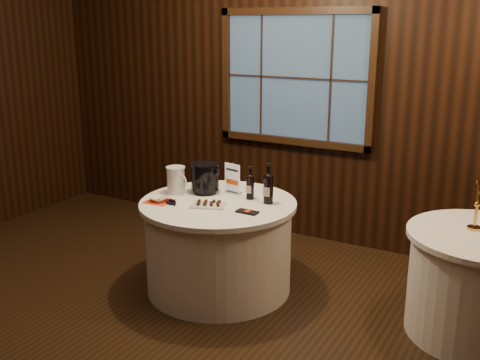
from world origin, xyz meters
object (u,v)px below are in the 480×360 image
Objects in this scene: main_table at (219,245)px; port_bottle_left at (250,185)px; grape_bunch at (173,202)px; brass_candlestick at (476,212)px; chocolate_plate at (209,204)px; glass_pitcher at (176,180)px; port_bottle_right at (268,186)px; ice_bucket at (205,177)px; cracker_bowl at (159,199)px; sign_stand at (233,183)px; chocolate_box at (247,212)px.

port_bottle_left is at bearing 44.90° from main_table.
brass_candlestick reaches higher than grape_bunch.
port_bottle_left is 0.77× the size of brass_candlestick.
chocolate_plate is 1.35× the size of glass_pitcher.
ice_bucket is at bearing 178.09° from port_bottle_right.
ice_bucket is 1.77× the size of cracker_bowl.
sign_stand is at bearing 91.95° from main_table.
brass_candlestick reaches higher than cracker_bowl.
brass_candlestick is at bearing 15.02° from grape_bunch.
cracker_bowl is (-0.14, -0.00, 0.00)m from grape_bunch.
glass_pitcher is at bearing -138.51° from sign_stand.
main_table is 4.97× the size of ice_bucket.
chocolate_plate is 1.83× the size of grape_bunch.
sign_stand is 0.56m from grape_bunch.
cracker_bowl is (-0.19, -0.39, -0.11)m from ice_bucket.
port_bottle_left is 1.90× the size of cracker_bowl.
brass_candlestick is (2.32, 0.59, 0.11)m from cracker_bowl.
sign_stand is at bearing 133.98° from chocolate_box.
sign_stand reaches higher than glass_pitcher.
main_table is 4.62× the size of port_bottle_left.
grape_bunch is 0.14m from cracker_bowl.
port_bottle_left reaches higher than glass_pitcher.
glass_pitcher is at bearing 120.45° from grape_bunch.
port_bottle_right is (0.18, -0.03, 0.02)m from port_bottle_left.
grape_bunch is at bearing -140.14° from main_table.
sign_stand is 0.21m from port_bottle_left.
brass_candlestick is at bearing 10.48° from main_table.
chocolate_box is 0.77m from cracker_bowl.
port_bottle_left is at bearing 5.39° from ice_bucket.
glass_pitcher is (-0.15, 0.25, 0.10)m from grape_bunch.
ice_bucket is 1.51× the size of chocolate_box.
grape_bunch is at bearing -98.44° from ice_bucket.
port_bottle_left is at bearing 42.00° from grape_bunch.
sign_stand is 0.53m from chocolate_box.
main_table is 8.77× the size of cracker_bowl.
cracker_bowl is (-0.76, -0.11, 0.01)m from chocolate_box.
ice_bucket is 0.45m from cracker_bowl.
port_bottle_right reaches higher than port_bottle_left.
port_bottle_left reaches higher than main_table.
chocolate_box is at bearing -162.82° from brass_candlestick.
sign_stand is 0.82× the size of port_bottle_right.
port_bottle_right is 1.04× the size of chocolate_plate.
cracker_bowl is (-0.41, -0.49, -0.07)m from sign_stand.
cracker_bowl is (-0.61, -0.43, -0.10)m from port_bottle_left.
chocolate_box is 0.79m from glass_pitcher.
chocolate_plate reaches higher than chocolate_box.
chocolate_plate is (-0.19, -0.33, -0.10)m from port_bottle_left.
port_bottle_left is at bearing 28.16° from glass_pitcher.
grape_bunch is (-0.47, -0.43, -0.10)m from port_bottle_left.
port_bottle_left is (0.20, -0.06, 0.03)m from sign_stand.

